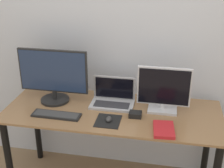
{
  "coord_description": "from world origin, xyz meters",
  "views": [
    {
      "loc": [
        0.41,
        -1.79,
        1.96
      ],
      "look_at": [
        -0.01,
        0.35,
        0.99
      ],
      "focal_mm": 50.0,
      "sensor_mm": 36.0,
      "label": 1
    }
  ],
  "objects": [
    {
      "name": "power_brick",
      "position": [
        0.19,
        0.28,
        0.79
      ],
      "size": [
        0.09,
        0.08,
        0.04
      ],
      "color": "black",
      "rests_on": "desk"
    },
    {
      "name": "monitor_left",
      "position": [
        -0.51,
        0.42,
        1.0
      ],
      "size": [
        0.57,
        0.24,
        0.45
      ],
      "color": "black",
      "rests_on": "desk"
    },
    {
      "name": "keyboard",
      "position": [
        -0.41,
        0.17,
        0.78
      ],
      "size": [
        0.38,
        0.12,
        0.02
      ],
      "color": "black",
      "rests_on": "desk"
    },
    {
      "name": "mousepad",
      "position": [
        0.0,
        0.17,
        0.77
      ],
      "size": [
        0.18,
        0.2,
        0.0
      ],
      "color": "black",
      "rests_on": "desk"
    },
    {
      "name": "desk",
      "position": [
        0.0,
        0.34,
        0.64
      ],
      "size": [
        1.71,
        0.68,
        0.77
      ],
      "color": "olive",
      "rests_on": "ground_plane"
    },
    {
      "name": "book",
      "position": [
        0.41,
        0.12,
        0.78
      ],
      "size": [
        0.16,
        0.23,
        0.02
      ],
      "color": "red",
      "rests_on": "desk"
    },
    {
      "name": "mouse",
      "position": [
        0.01,
        0.17,
        0.79
      ],
      "size": [
        0.04,
        0.07,
        0.03
      ],
      "color": "#333333",
      "rests_on": "mousepad"
    },
    {
      "name": "wall_back",
      "position": [
        0.0,
        0.74,
        1.25
      ],
      "size": [
        7.0,
        0.05,
        2.5
      ],
      "color": "silver",
      "rests_on": "ground_plane"
    },
    {
      "name": "monitor_right",
      "position": [
        0.39,
        0.42,
        0.94
      ],
      "size": [
        0.41,
        0.16,
        0.36
      ],
      "color": "silver",
      "rests_on": "desk"
    },
    {
      "name": "laptop",
      "position": [
        -0.02,
        0.46,
        0.82
      ],
      "size": [
        0.35,
        0.21,
        0.22
      ],
      "color": "#ADADB2",
      "rests_on": "desk"
    }
  ]
}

